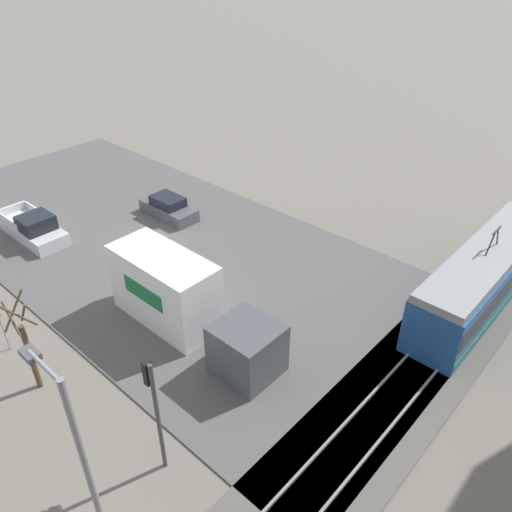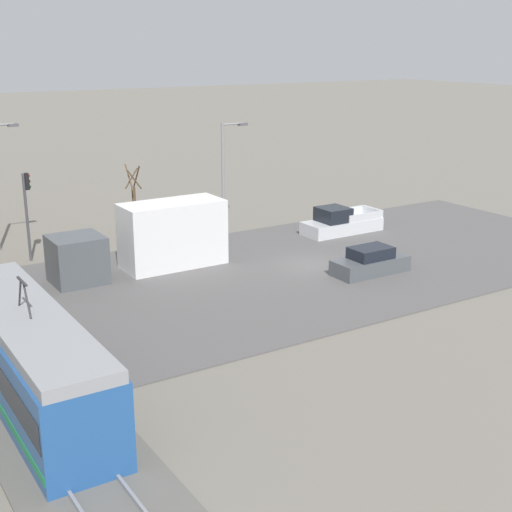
{
  "view_description": "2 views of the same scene",
  "coord_description": "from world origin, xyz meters",
  "px_view_note": "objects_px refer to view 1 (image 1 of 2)",
  "views": [
    {
      "loc": [
        15.73,
        23.25,
        16.51
      ],
      "look_at": [
        -0.33,
        8.66,
        2.53
      ],
      "focal_mm": 35.0,
      "sensor_mm": 36.0,
      "label": 1
    },
    {
      "loc": [
        -30.95,
        23.25,
        12.16
      ],
      "look_at": [
        -1.4,
        4.58,
        1.69
      ],
      "focal_mm": 50.0,
      "sensor_mm": 36.0,
      "label": 2
    }
  ],
  "objects_px": {
    "light_rail_tram": "(483,278)",
    "traffic_light_pole": "(154,403)",
    "pickup_truck": "(34,228)",
    "street_tree": "(28,348)",
    "street_lamp_near_crossing": "(81,459)",
    "box_truck": "(183,301)",
    "no_parking_sign": "(1,324)",
    "sedan_car_0": "(169,208)"
  },
  "relations": [
    {
      "from": "box_truck",
      "to": "street_tree",
      "type": "height_order",
      "value": "street_tree"
    },
    {
      "from": "box_truck",
      "to": "street_lamp_near_crossing",
      "type": "distance_m",
      "value": 10.86
    },
    {
      "from": "pickup_truck",
      "to": "traffic_light_pole",
      "type": "relative_size",
      "value": 1.07
    },
    {
      "from": "sedan_car_0",
      "to": "street_lamp_near_crossing",
      "type": "bearing_deg",
      "value": -134.56
    },
    {
      "from": "box_truck",
      "to": "street_lamp_near_crossing",
      "type": "xyz_separation_m",
      "value": [
        8.6,
        6.05,
        2.69
      ]
    },
    {
      "from": "light_rail_tram",
      "to": "box_truck",
      "type": "distance_m",
      "value": 15.31
    },
    {
      "from": "light_rail_tram",
      "to": "street_lamp_near_crossing",
      "type": "relative_size",
      "value": 1.59
    },
    {
      "from": "traffic_light_pole",
      "to": "street_lamp_near_crossing",
      "type": "relative_size",
      "value": 0.67
    },
    {
      "from": "sedan_car_0",
      "to": "light_rail_tram",
      "type": "bearing_deg",
      "value": -76.53
    },
    {
      "from": "box_truck",
      "to": "street_lamp_near_crossing",
      "type": "relative_size",
      "value": 1.27
    },
    {
      "from": "traffic_light_pole",
      "to": "street_lamp_near_crossing",
      "type": "bearing_deg",
      "value": 16.98
    },
    {
      "from": "box_truck",
      "to": "no_parking_sign",
      "type": "bearing_deg",
      "value": -38.0
    },
    {
      "from": "sedan_car_0",
      "to": "street_lamp_near_crossing",
      "type": "xyz_separation_m",
      "value": [
        15.62,
        15.86,
        3.78
      ]
    },
    {
      "from": "sedan_car_0",
      "to": "street_lamp_near_crossing",
      "type": "distance_m",
      "value": 22.58
    },
    {
      "from": "sedan_car_0",
      "to": "box_truck",
      "type": "bearing_deg",
      "value": -125.59
    },
    {
      "from": "pickup_truck",
      "to": "no_parking_sign",
      "type": "distance_m",
      "value": 10.62
    },
    {
      "from": "box_truck",
      "to": "street_lamp_near_crossing",
      "type": "bearing_deg",
      "value": 35.15
    },
    {
      "from": "traffic_light_pole",
      "to": "street_lamp_near_crossing",
      "type": "distance_m",
      "value": 3.43
    },
    {
      "from": "street_lamp_near_crossing",
      "to": "traffic_light_pole",
      "type": "bearing_deg",
      "value": -163.02
    },
    {
      "from": "no_parking_sign",
      "to": "traffic_light_pole",
      "type": "bearing_deg",
      "value": 95.78
    },
    {
      "from": "street_lamp_near_crossing",
      "to": "no_parking_sign",
      "type": "bearing_deg",
      "value": -100.45
    },
    {
      "from": "light_rail_tram",
      "to": "street_lamp_near_crossing",
      "type": "xyz_separation_m",
      "value": [
        20.33,
        -3.79,
        2.77
      ]
    },
    {
      "from": "light_rail_tram",
      "to": "sedan_car_0",
      "type": "xyz_separation_m",
      "value": [
        4.71,
        -19.65,
        -1.0
      ]
    },
    {
      "from": "box_truck",
      "to": "traffic_light_pole",
      "type": "bearing_deg",
      "value": 42.87
    },
    {
      "from": "box_truck",
      "to": "sedan_car_0",
      "type": "distance_m",
      "value": 12.11
    },
    {
      "from": "sedan_car_0",
      "to": "no_parking_sign",
      "type": "xyz_separation_m",
      "value": [
        13.56,
        4.7,
        0.85
      ]
    },
    {
      "from": "sedan_car_0",
      "to": "pickup_truck",
      "type": "bearing_deg",
      "value": 151.89
    },
    {
      "from": "traffic_light_pole",
      "to": "no_parking_sign",
      "type": "bearing_deg",
      "value": -84.22
    },
    {
      "from": "sedan_car_0",
      "to": "no_parking_sign",
      "type": "distance_m",
      "value": 14.38
    },
    {
      "from": "street_tree",
      "to": "no_parking_sign",
      "type": "relative_size",
      "value": 1.89
    },
    {
      "from": "traffic_light_pole",
      "to": "no_parking_sign",
      "type": "relative_size",
      "value": 2.01
    },
    {
      "from": "pickup_truck",
      "to": "street_tree",
      "type": "relative_size",
      "value": 1.13
    },
    {
      "from": "box_truck",
      "to": "traffic_light_pole",
      "type": "height_order",
      "value": "traffic_light_pole"
    },
    {
      "from": "box_truck",
      "to": "no_parking_sign",
      "type": "relative_size",
      "value": 3.81
    },
    {
      "from": "light_rail_tram",
      "to": "traffic_light_pole",
      "type": "distance_m",
      "value": 17.94
    },
    {
      "from": "street_tree",
      "to": "light_rail_tram",
      "type": "bearing_deg",
      "value": 147.52
    },
    {
      "from": "pickup_truck",
      "to": "light_rail_tram",
      "type": "bearing_deg",
      "value": 117.55
    },
    {
      "from": "light_rail_tram",
      "to": "box_truck",
      "type": "relative_size",
      "value": 1.25
    },
    {
      "from": "light_rail_tram",
      "to": "pickup_truck",
      "type": "distance_m",
      "value": 26.81
    },
    {
      "from": "light_rail_tram",
      "to": "street_lamp_near_crossing",
      "type": "bearing_deg",
      "value": -10.55
    },
    {
      "from": "street_tree",
      "to": "pickup_truck",
      "type": "bearing_deg",
      "value": -116.66
    },
    {
      "from": "street_lamp_near_crossing",
      "to": "sedan_car_0",
      "type": "bearing_deg",
      "value": -134.56
    }
  ]
}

